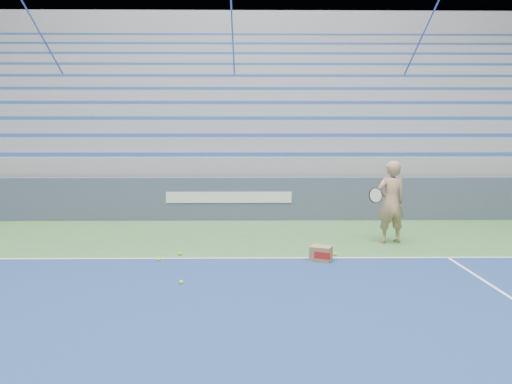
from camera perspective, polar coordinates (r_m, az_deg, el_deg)
sponsor_barrier at (r=12.88m, az=-3.08°, el=-0.74°), size 30.00×0.32×1.10m
bleachers at (r=18.47m, az=-2.39°, el=7.23°), size 31.00×9.15×7.30m
tennis_player at (r=10.52m, az=15.13°, el=-1.11°), size 0.95×0.88×1.69m
ball_box at (r=8.92m, az=7.44°, el=-7.01°), size 0.44×0.40×0.27m
tennis_ball_0 at (r=9.38m, az=9.05°, el=-6.98°), size 0.07×0.07×0.07m
tennis_ball_1 at (r=9.39m, az=-8.70°, el=-6.96°), size 0.07×0.07×0.07m
tennis_ball_2 at (r=9.03m, az=-11.01°, el=-7.57°), size 0.07×0.07×0.07m
tennis_ball_3 at (r=7.67m, az=-8.54°, el=-10.17°), size 0.07×0.07×0.07m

